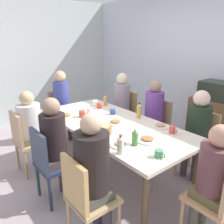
% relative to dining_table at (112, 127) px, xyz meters
% --- Properties ---
extents(ground_plane, '(6.67, 6.67, 0.00)m').
position_rel_dining_table_xyz_m(ground_plane, '(0.00, 0.00, -0.69)').
color(ground_plane, '#A49296').
extents(wall_back, '(5.80, 0.12, 2.60)m').
position_rel_dining_table_xyz_m(wall_back, '(0.00, 2.00, 0.61)').
color(wall_back, silver).
rests_on(wall_back, ground_plane).
extents(wall_left, '(0.12, 4.11, 2.60)m').
position_rel_dining_table_xyz_m(wall_left, '(-2.84, 0.00, 0.61)').
color(wall_left, silver).
rests_on(wall_left, ground_plane).
extents(dining_table, '(2.27, 1.06, 0.76)m').
position_rel_dining_table_xyz_m(dining_table, '(0.00, 0.00, 0.00)').
color(dining_table, beige).
rests_on(dining_table, ground_plane).
extents(chair_0, '(0.40, 0.40, 0.90)m').
position_rel_dining_table_xyz_m(chair_0, '(-0.76, 0.91, -0.18)').
color(chair_0, tan).
rests_on(chair_0, ground_plane).
extents(person_0, '(0.30, 0.30, 1.24)m').
position_rel_dining_table_xyz_m(person_0, '(-0.76, 0.82, 0.05)').
color(person_0, '#483B4A').
rests_on(person_0, ground_plane).
extents(chair_1, '(0.40, 0.40, 0.90)m').
position_rel_dining_table_xyz_m(chair_1, '(0.76, -0.91, -0.18)').
color(chair_1, tan).
rests_on(chair_1, ground_plane).
extents(person_1, '(0.31, 0.31, 1.27)m').
position_rel_dining_table_xyz_m(person_1, '(0.76, -0.82, 0.06)').
color(person_1, '#3B3849').
rests_on(person_1, ground_plane).
extents(chair_2, '(0.40, 0.40, 0.90)m').
position_rel_dining_table_xyz_m(chair_2, '(0.00, 0.91, -0.18)').
color(chair_2, tan).
rests_on(chair_2, ground_plane).
extents(person_2, '(0.30, 0.30, 1.22)m').
position_rel_dining_table_xyz_m(person_2, '(-0.00, 0.82, 0.03)').
color(person_2, '#3A3B48').
rests_on(person_2, ground_plane).
extents(chair_3, '(0.40, 0.40, 0.90)m').
position_rel_dining_table_xyz_m(chair_3, '(-0.76, -0.91, -0.18)').
color(chair_3, tan).
rests_on(chair_3, ground_plane).
extents(person_3, '(0.32, 0.32, 1.17)m').
position_rel_dining_table_xyz_m(person_3, '(-0.76, -0.82, 0.01)').
color(person_3, brown).
rests_on(person_3, ground_plane).
extents(chair_4, '(0.40, 0.40, 0.90)m').
position_rel_dining_table_xyz_m(chair_4, '(1.51, 0.00, -0.18)').
color(chair_4, tan).
rests_on(chair_4, ground_plane).
extents(person_4, '(0.30, 0.30, 1.17)m').
position_rel_dining_table_xyz_m(person_4, '(1.42, 0.00, 0.01)').
color(person_4, '#525144').
rests_on(person_4, ground_plane).
extents(chair_5, '(0.40, 0.40, 0.90)m').
position_rel_dining_table_xyz_m(chair_5, '(0.00, -0.91, -0.18)').
color(chair_5, '#252E4E').
rests_on(chair_5, ground_plane).
extents(person_5, '(0.30, 0.30, 1.24)m').
position_rel_dining_table_xyz_m(person_5, '(0.00, -0.82, 0.04)').
color(person_5, '#443841').
rests_on(person_5, ground_plane).
extents(chair_6, '(0.40, 0.40, 0.90)m').
position_rel_dining_table_xyz_m(chair_6, '(-1.51, 0.00, -0.18)').
color(chair_6, tan).
rests_on(chair_6, ground_plane).
extents(person_6, '(0.30, 0.30, 1.28)m').
position_rel_dining_table_xyz_m(person_6, '(-1.42, 0.00, 0.06)').
color(person_6, brown).
rests_on(person_6, ground_plane).
extents(chair_7, '(0.40, 0.40, 0.90)m').
position_rel_dining_table_xyz_m(chair_7, '(0.76, 0.91, -0.18)').
color(chair_7, tan).
rests_on(chair_7, ground_plane).
extents(person_7, '(0.30, 0.30, 1.21)m').
position_rel_dining_table_xyz_m(person_7, '(0.76, 0.82, 0.04)').
color(person_7, '#413E41').
rests_on(person_7, ground_plane).
extents(plate_0, '(0.22, 0.22, 0.04)m').
position_rel_dining_table_xyz_m(plate_0, '(0.57, -0.35, 0.08)').
color(plate_0, white).
rests_on(plate_0, dining_table).
extents(plate_1, '(0.24, 0.24, 0.04)m').
position_rel_dining_table_xyz_m(plate_1, '(-0.61, -0.35, 0.08)').
color(plate_1, beige).
rests_on(plate_1, dining_table).
extents(plate_2, '(0.22, 0.22, 0.04)m').
position_rel_dining_table_xyz_m(plate_2, '(0.50, 0.39, 0.08)').
color(plate_2, silver).
rests_on(plate_2, dining_table).
extents(plate_3, '(0.24, 0.24, 0.04)m').
position_rel_dining_table_xyz_m(plate_3, '(0.04, 0.03, 0.08)').
color(plate_3, silver).
rests_on(plate_3, dining_table).
extents(plate_4, '(0.26, 0.26, 0.04)m').
position_rel_dining_table_xyz_m(plate_4, '(0.67, -0.04, 0.08)').
color(plate_4, white).
rests_on(plate_4, dining_table).
extents(bowl_0, '(0.23, 0.23, 0.11)m').
position_rel_dining_table_xyz_m(bowl_0, '(0.19, -0.30, 0.13)').
color(bowl_0, olive).
rests_on(bowl_0, dining_table).
extents(cup_0, '(0.12, 0.08, 0.08)m').
position_rel_dining_table_xyz_m(cup_0, '(-0.52, -0.01, 0.11)').
color(cup_0, white).
rests_on(cup_0, dining_table).
extents(cup_1, '(0.12, 0.08, 0.08)m').
position_rel_dining_table_xyz_m(cup_1, '(-1.01, -0.34, 0.11)').
color(cup_1, '#3B60A4').
rests_on(cup_1, dining_table).
extents(cup_2, '(0.12, 0.08, 0.09)m').
position_rel_dining_table_xyz_m(cup_2, '(-0.76, 0.26, 0.11)').
color(cup_2, white).
rests_on(cup_2, dining_table).
extents(cup_3, '(0.11, 0.08, 0.08)m').
position_rel_dining_table_xyz_m(cup_3, '(-0.27, 0.23, 0.11)').
color(cup_3, '#3B589B').
rests_on(cup_3, dining_table).
extents(cup_4, '(0.11, 0.08, 0.09)m').
position_rel_dining_table_xyz_m(cup_4, '(-0.63, 0.24, 0.11)').
color(cup_4, '#CB473A').
rests_on(cup_4, dining_table).
extents(cup_5, '(0.12, 0.09, 0.10)m').
position_rel_dining_table_xyz_m(cup_5, '(-0.44, -0.19, 0.12)').
color(cup_5, '#C65035').
rests_on(cup_5, dining_table).
extents(cup_6, '(0.12, 0.08, 0.07)m').
position_rel_dining_table_xyz_m(cup_6, '(0.99, -0.22, 0.10)').
color(cup_6, '#4B9469').
rests_on(cup_6, dining_table).
extents(cup_7, '(0.11, 0.07, 0.09)m').
position_rel_dining_table_xyz_m(cup_7, '(0.71, 0.34, 0.11)').
color(cup_7, '#CE4845').
rests_on(cup_7, dining_table).
extents(bottle_0, '(0.06, 0.06, 0.19)m').
position_rel_dining_table_xyz_m(bottle_0, '(-0.68, 0.41, 0.16)').
color(bottle_0, tan).
rests_on(bottle_0, dining_table).
extents(bottle_1, '(0.07, 0.07, 0.19)m').
position_rel_dining_table_xyz_m(bottle_1, '(0.66, -0.22, 0.16)').
color(bottle_1, '#48873D').
rests_on(bottle_1, dining_table).
extents(bottle_2, '(0.06, 0.06, 0.22)m').
position_rel_dining_table_xyz_m(bottle_2, '(0.09, 0.41, 0.17)').
color(bottle_2, gold).
rests_on(bottle_2, dining_table).
extents(bottle_3, '(0.07, 0.07, 0.20)m').
position_rel_dining_table_xyz_m(bottle_3, '(0.70, -0.46, 0.16)').
color(bottle_3, silver).
rests_on(bottle_3, dining_table).
extents(side_cabinet, '(0.70, 0.44, 0.90)m').
position_rel_dining_table_xyz_m(side_cabinet, '(0.51, 1.70, -0.24)').
color(side_cabinet, brown).
rests_on(side_cabinet, ground_plane).
extents(microwave, '(0.48, 0.36, 0.28)m').
position_rel_dining_table_xyz_m(microwave, '(0.51, 1.70, 0.35)').
color(microwave, '#272D24').
rests_on(microwave, side_cabinet).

